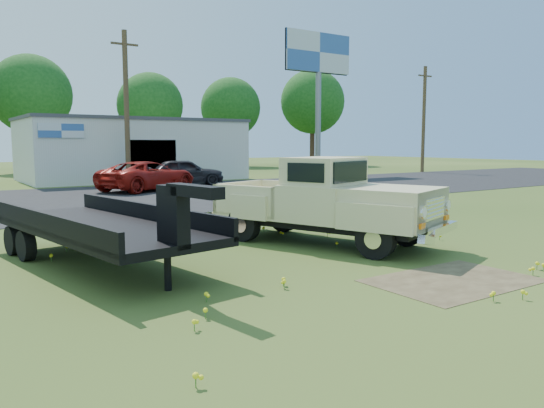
# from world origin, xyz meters

# --- Properties ---
(ground) EXTENTS (140.00, 140.00, 0.00)m
(ground) POSITION_xyz_m (0.00, 0.00, 0.00)
(ground) COLOR #2B4516
(ground) RESTS_ON ground
(asphalt_lot) EXTENTS (90.00, 14.00, 0.02)m
(asphalt_lot) POSITION_xyz_m (0.00, 15.00, 0.00)
(asphalt_lot) COLOR black
(asphalt_lot) RESTS_ON ground
(dirt_patch_a) EXTENTS (3.00, 2.00, 0.01)m
(dirt_patch_a) POSITION_xyz_m (1.50, -3.00, 0.00)
(dirt_patch_a) COLOR #453925
(dirt_patch_a) RESTS_ON ground
(dirt_patch_b) EXTENTS (2.20, 1.60, 0.01)m
(dirt_patch_b) POSITION_xyz_m (-2.00, 3.50, 0.00)
(dirt_patch_b) COLOR #453925
(dirt_patch_b) RESTS_ON ground
(commercial_building) EXTENTS (14.20, 8.20, 4.15)m
(commercial_building) POSITION_xyz_m (6.00, 26.99, 2.10)
(commercial_building) COLOR silver
(commercial_building) RESTS_ON ground
(billboard) EXTENTS (6.10, 0.45, 11.05)m
(billboard) POSITION_xyz_m (20.00, 24.04, 8.54)
(billboard) COLOR slate
(billboard) RESTS_ON ground
(utility_pole_mid) EXTENTS (1.60, 0.30, 9.00)m
(utility_pole_mid) POSITION_xyz_m (4.00, 22.00, 4.60)
(utility_pole_mid) COLOR #483921
(utility_pole_mid) RESTS_ON ground
(utility_pole_east) EXTENTS (1.60, 0.30, 9.00)m
(utility_pole_east) POSITION_xyz_m (30.00, 22.00, 4.60)
(utility_pole_east) COLOR #483921
(utility_pole_east) RESTS_ON ground
(treeline_d) EXTENTS (6.72, 6.72, 10.00)m
(treeline_d) POSITION_xyz_m (2.00, 40.50, 6.62)
(treeline_d) COLOR #3B251A
(treeline_d) RESTS_ON ground
(treeline_e) EXTENTS (6.08, 6.08, 9.04)m
(treeline_e) POSITION_xyz_m (12.00, 39.00, 5.98)
(treeline_e) COLOR #3B251A
(treeline_e) RESTS_ON ground
(treeline_f) EXTENTS (6.40, 6.40, 9.52)m
(treeline_f) POSITION_xyz_m (22.00, 41.50, 6.30)
(treeline_f) COLOR #3B251A
(treeline_f) RESTS_ON ground
(treeline_g) EXTENTS (7.36, 7.36, 10.95)m
(treeline_g) POSITION_xyz_m (32.00, 40.00, 7.25)
(treeline_g) COLOR #3B251A
(treeline_g) RESTS_ON ground
(vintage_pickup_truck) EXTENTS (4.24, 6.35, 2.15)m
(vintage_pickup_truck) POSITION_xyz_m (1.85, 1.12, 1.07)
(vintage_pickup_truck) COLOR #CCC488
(vintage_pickup_truck) RESTS_ON ground
(flatbed_trailer) EXTENTS (3.30, 7.05, 1.85)m
(flatbed_trailer) POSITION_xyz_m (-3.45, 1.83, 0.92)
(flatbed_trailer) COLOR black
(flatbed_trailer) RESTS_ON ground
(red_pickup) EXTENTS (6.07, 4.59, 1.53)m
(red_pickup) POSITION_xyz_m (3.58, 17.74, 0.77)
(red_pickup) COLOR maroon
(red_pickup) RESTS_ON ground
(dark_sedan) EXTENTS (4.90, 2.97, 1.56)m
(dark_sedan) POSITION_xyz_m (6.78, 20.12, 0.78)
(dark_sedan) COLOR black
(dark_sedan) RESTS_ON ground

